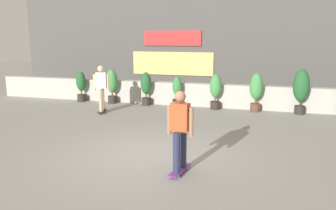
# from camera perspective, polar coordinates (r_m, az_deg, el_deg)

# --- Properties ---
(ground_plane) EXTENTS (48.00, 48.00, 0.00)m
(ground_plane) POSITION_cam_1_polar(r_m,az_deg,el_deg) (8.43, -2.89, -7.94)
(ground_plane) COLOR gray
(planter_wall) EXTENTS (18.00, 0.40, 0.90)m
(planter_wall) POSITION_cam_1_polar(r_m,az_deg,el_deg) (13.96, 5.20, 1.67)
(planter_wall) COLOR #B2ADA3
(planter_wall) RESTS_ON ground
(building_backdrop) EXTENTS (20.00, 2.08, 6.50)m
(building_backdrop) POSITION_cam_1_polar(r_m,az_deg,el_deg) (17.71, 7.94, 12.73)
(building_backdrop) COLOR #4C4947
(building_backdrop) RESTS_ON ground
(potted_plant_0) EXTENTS (0.40, 0.40, 1.26)m
(potted_plant_0) POSITION_cam_1_polar(r_m,az_deg,el_deg) (15.27, -13.84, 3.12)
(potted_plant_0) COLOR #2D2823
(potted_plant_0) RESTS_ON ground
(potted_plant_1) EXTENTS (0.46, 0.46, 1.39)m
(potted_plant_1) POSITION_cam_1_polar(r_m,az_deg,el_deg) (14.60, -9.03, 3.37)
(potted_plant_1) COLOR #2D2823
(potted_plant_1) RESTS_ON ground
(potted_plant_2) EXTENTS (0.43, 0.43, 1.32)m
(potted_plant_2) POSITION_cam_1_polar(r_m,az_deg,el_deg) (14.04, -3.57, 2.95)
(potted_plant_2) COLOR #2D2823
(potted_plant_2) RESTS_ON ground
(potted_plant_3) EXTENTS (0.36, 0.36, 1.19)m
(potted_plant_3) POSITION_cam_1_polar(r_m,az_deg,el_deg) (13.68, 1.49, 2.25)
(potted_plant_3) COLOR black
(potted_plant_3) RESTS_ON ground
(potted_plant_4) EXTENTS (0.43, 0.43, 1.33)m
(potted_plant_4) POSITION_cam_1_polar(r_m,az_deg,el_deg) (13.36, 7.67, 2.48)
(potted_plant_4) COLOR #2D2823
(potted_plant_4) RESTS_ON ground
(potted_plant_5) EXTENTS (0.47, 0.47, 1.42)m
(potted_plant_5) POSITION_cam_1_polar(r_m,az_deg,el_deg) (13.22, 14.03, 2.43)
(potted_plant_5) COLOR brown
(potted_plant_5) RESTS_ON ground
(potted_plant_6) EXTENTS (0.56, 0.56, 1.60)m
(potted_plant_6) POSITION_cam_1_polar(r_m,az_deg,el_deg) (13.23, 20.67, 2.58)
(potted_plant_6) COLOR #2D2823
(potted_plant_6) RESTS_ON ground
(skater_foreground) EXTENTS (0.56, 0.82, 1.70)m
(skater_foreground) POSITION_cam_1_polar(r_m,az_deg,el_deg) (7.05, 1.95, -3.80)
(skater_foreground) COLOR #72338C
(skater_foreground) RESTS_ON ground
(skater_by_wall_left) EXTENTS (0.54, 0.82, 1.70)m
(skater_by_wall_left) POSITION_cam_1_polar(r_m,az_deg,el_deg) (12.86, -10.72, 2.91)
(skater_by_wall_left) COLOR black
(skater_by_wall_left) RESTS_ON ground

